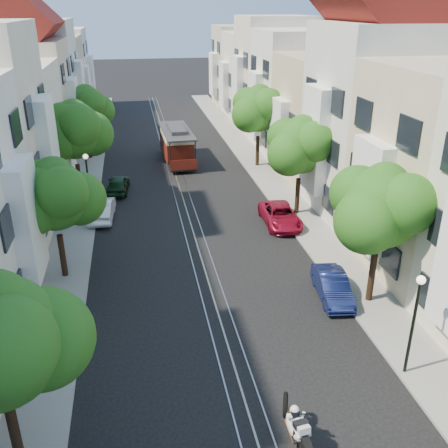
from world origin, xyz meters
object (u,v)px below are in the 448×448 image
cable_car (177,143)px  parked_car_w_mid (102,209)px  lamp_east (415,311)px  parked_car_w_far (118,184)px  tree_e_b (382,209)px  tree_w_b (55,198)px  tree_e_c (301,147)px  tree_e_d (259,110)px  sportbike_rider (297,428)px  lamp_west (88,176)px  parked_car_e_far (280,216)px  parked_car_e_mid (332,286)px  tree_w_c (74,131)px  tree_w_d (86,108)px

cable_car → parked_car_w_mid: cable_car is taller
lamp_east → parked_car_w_far: 25.10m
tree_e_b → tree_w_b: tree_e_b is taller
tree_w_b → parked_car_w_mid: tree_w_b is taller
tree_e_c → tree_e_d: size_ratio=0.95×
lamp_east → sportbike_rider: (-5.18, -2.62, -1.96)m
lamp_west → parked_car_w_mid: size_ratio=1.01×
tree_e_b → parked_car_e_far: size_ratio=1.49×
lamp_west → parked_car_e_far: size_ratio=0.93×
parked_car_e_mid → tree_e_b: bearing=-15.1°
tree_w_b → sportbike_rider: size_ratio=2.74×
parked_car_e_mid → parked_car_e_far: (0.00, 8.83, 0.01)m
tree_w_c → lamp_east: tree_w_c is taller
tree_w_c → lamp_east: size_ratio=1.71×
lamp_west → cable_car: size_ratio=0.54×
tree_e_d → tree_w_b: (-14.40, -17.00, -0.47)m
tree_w_d → parked_car_e_mid: 29.52m
tree_w_d → parked_car_w_far: (2.51, -9.49, -3.96)m
parked_car_e_mid → parked_car_w_far: size_ratio=0.99×
tree_e_c → lamp_east: bearing=-93.4°
sportbike_rider → parked_car_e_mid: (4.48, 8.26, -0.27)m
tree_w_d → parked_car_e_far: bearing=-53.9°
tree_e_d → tree_w_b: tree_e_d is taller
tree_e_d → parked_car_w_far: size_ratio=1.81×
tree_w_d → parked_car_w_far: size_ratio=1.73×
tree_e_d → parked_car_w_mid: (-12.86, -9.49, -4.19)m
tree_w_b → lamp_east: bearing=-36.6°
tree_e_c → tree_e_d: bearing=90.0°
tree_w_b → lamp_east: size_ratio=1.51×
tree_e_b → lamp_west: 18.90m
sportbike_rider → parked_car_e_far: (4.48, 17.10, -0.27)m
lamp_west → cable_car: bearing=59.4°
tree_w_d → parked_car_w_mid: 15.09m
cable_car → tree_e_d: bearing=-23.0°
cable_car → parked_car_e_mid: (5.10, -23.85, -1.12)m
tree_w_b → parked_car_w_far: (2.51, 12.51, -3.75)m
tree_w_c → parked_car_w_mid: size_ratio=1.72×
tree_e_d → tree_w_d: size_ratio=1.05×
tree_w_b → cable_car: 21.12m
parked_car_w_mid → tree_e_d: bearing=-140.0°
tree_w_d → sportbike_rider: 35.76m
tree_w_d → tree_w_b: bearing=-90.0°
tree_w_c → parked_car_e_far: (12.74, -6.50, -4.45)m
tree_e_c → tree_w_b: size_ratio=1.04×
tree_e_b → sportbike_rider: bearing=-129.0°
tree_w_d → cable_car: size_ratio=0.84×
sportbike_rider → lamp_east: bearing=18.9°
tree_e_c → lamp_west: 13.82m
lamp_east → tree_e_d: bearing=88.0°
lamp_east → parked_car_e_mid: size_ratio=1.11×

